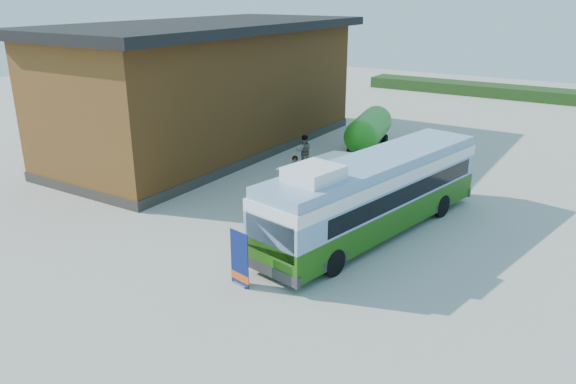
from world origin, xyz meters
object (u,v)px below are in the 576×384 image
Objects in this scene: person_a at (295,174)px; person_b at (304,151)px; picnic_table at (330,222)px; bus at (374,193)px; slurry_tanker at (369,130)px; banner at (240,264)px.

person_b is (-1.77, 3.81, -0.01)m from person_a.
person_b is (-5.56, 7.30, 0.35)m from picnic_table.
bus is 11.99m from slurry_tanker.
banner is 1.08× the size of person_b.
person_a is (-3.24, 8.69, 0.12)m from banner.
bus is at bearing -38.96° from person_a.
slurry_tanker reaches higher than person_b.
person_a is 0.28× the size of slurry_tanker.
banner is 13.47m from person_b.
bus reaches higher than banner.
person_a is (-3.78, 3.49, 0.37)m from picnic_table.
person_b is (-6.93, 6.27, -0.83)m from bus.
slurry_tanker reaches higher than picnic_table.
banner is 5.23m from picnic_table.
banner reaches higher than picnic_table.
person_b is at bearing 101.52° from person_a.
slurry_tanker is at bearing -147.16° from person_b.
person_a is at bearing 121.55° from banner.
person_a is at bearing 165.58° from bus.
picnic_table is 5.16m from person_a.
person_b reaches higher than picnic_table.
bus reaches higher than person_a.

